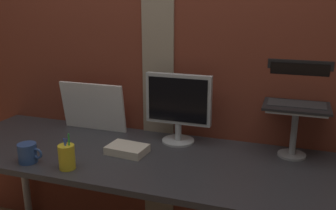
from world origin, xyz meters
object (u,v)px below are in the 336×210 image
object	(u,v)px
laptop	(298,93)
whiteboard_panel	(93,107)
monitor	(178,104)
coffee_mug	(28,153)
pen_cup	(67,157)

from	to	relation	value
laptop	whiteboard_panel	world-z (taller)	laptop
monitor	coffee_mug	xyz separation A→B (m)	(-0.61, -0.49, -0.17)
monitor	pen_cup	xyz separation A→B (m)	(-0.39, -0.49, -0.16)
monitor	laptop	xyz separation A→B (m)	(0.61, 0.06, 0.09)
laptop	pen_cup	world-z (taller)	laptop
pen_cup	laptop	bearing A→B (deg)	29.11
laptop	coffee_mug	world-z (taller)	laptop
monitor	coffee_mug	world-z (taller)	monitor
laptop	pen_cup	distance (m)	1.17
whiteboard_panel	pen_cup	world-z (taller)	whiteboard_panel
monitor	coffee_mug	bearing A→B (deg)	-141.20
coffee_mug	whiteboard_panel	bearing A→B (deg)	82.51
laptop	pen_cup	size ratio (longest dim) A/B	1.80
monitor	pen_cup	bearing A→B (deg)	-128.56
laptop	whiteboard_panel	distance (m)	1.16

